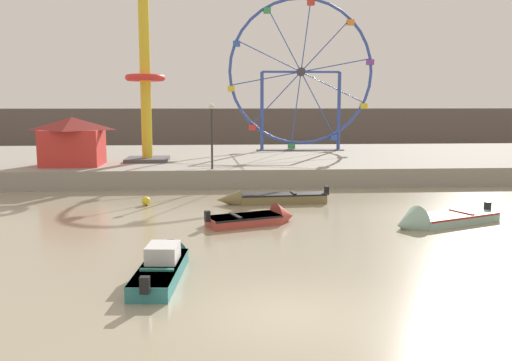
# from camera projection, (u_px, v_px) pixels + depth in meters

# --- Properties ---
(ground_plane) EXTENTS (240.00, 240.00, 0.00)m
(ground_plane) POSITION_uv_depth(u_px,v_px,m) (287.00, 314.00, 13.37)
(ground_plane) COLOR gray
(quay_promenade) EXTENTS (110.00, 19.37, 1.13)m
(quay_promenade) POSITION_uv_depth(u_px,v_px,m) (239.00, 162.00, 41.94)
(quay_promenade) COLOR gray
(quay_promenade) RESTS_ON ground_plane
(distant_town_skyline) EXTENTS (140.00, 3.00, 4.40)m
(distant_town_skyline) POSITION_uv_depth(u_px,v_px,m) (233.00, 129.00, 59.90)
(distant_town_skyline) COLOR #564C47
(distant_town_skyline) RESTS_ON ground_plane
(motorboat_teal_painted) EXTENTS (1.51, 5.07, 1.25)m
(motorboat_teal_painted) POSITION_uv_depth(u_px,v_px,m) (165.00, 263.00, 16.60)
(motorboat_teal_painted) COLOR teal
(motorboat_teal_painted) RESTS_ON ground_plane
(motorboat_faded_red) EXTENTS (4.04, 2.55, 1.26)m
(motorboat_faded_red) POSITION_uv_depth(u_px,v_px,m) (260.00, 218.00, 23.29)
(motorboat_faded_red) COLOR #B24238
(motorboat_faded_red) RESTS_ON ground_plane
(motorboat_olive_wood) EXTENTS (5.78, 1.40, 1.06)m
(motorboat_olive_wood) POSITION_uv_depth(u_px,v_px,m) (267.00, 198.00, 27.80)
(motorboat_olive_wood) COLOR olive
(motorboat_olive_wood) RESTS_ON ground_plane
(motorboat_seafoam) EXTENTS (5.25, 3.37, 1.42)m
(motorboat_seafoam) POSITION_uv_depth(u_px,v_px,m) (434.00, 220.00, 22.92)
(motorboat_seafoam) COLOR #93BCAD
(motorboat_seafoam) RESTS_ON ground_plane
(ferris_wheel_blue_frame) EXTENTS (11.93, 1.20, 12.29)m
(ferris_wheel_blue_frame) POSITION_uv_depth(u_px,v_px,m) (301.00, 75.00, 44.66)
(ferris_wheel_blue_frame) COLOR #334CA8
(ferris_wheel_blue_frame) RESTS_ON quay_promenade
(drop_tower_yellow_tower) EXTENTS (2.80, 2.80, 15.58)m
(drop_tower_yellow_tower) POSITION_uv_depth(u_px,v_px,m) (145.00, 66.00, 36.34)
(drop_tower_yellow_tower) COLOR gold
(drop_tower_yellow_tower) RESTS_ON quay_promenade
(carnival_booth_red_striped) EXTENTS (3.92, 3.48, 3.04)m
(carnival_booth_red_striped) POSITION_uv_depth(u_px,v_px,m) (73.00, 140.00, 34.55)
(carnival_booth_red_striped) COLOR red
(carnival_booth_red_striped) RESTS_ON quay_promenade
(promenade_lamp_near) EXTENTS (0.32, 0.32, 3.88)m
(promenade_lamp_near) POSITION_uv_depth(u_px,v_px,m) (212.00, 126.00, 32.45)
(promenade_lamp_near) COLOR #2D2D33
(promenade_lamp_near) RESTS_ON quay_promenade
(mooring_buoy_orange) EXTENTS (0.44, 0.44, 0.44)m
(mooring_buoy_orange) POSITION_uv_depth(u_px,v_px,m) (146.00, 201.00, 27.33)
(mooring_buoy_orange) COLOR yellow
(mooring_buoy_orange) RESTS_ON ground_plane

